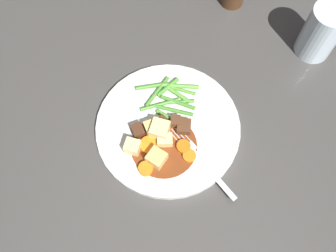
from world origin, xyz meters
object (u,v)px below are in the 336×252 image
(carrot_slice_1, at_px, (146,169))
(potato_chunk_3, at_px, (160,130))
(water_glass, at_px, (322,32))
(meat_chunk_1, at_px, (138,131))
(potato_chunk_0, at_px, (167,141))
(potato_chunk_1, at_px, (153,128))
(carrot_slice_2, at_px, (189,156))
(carrot_slice_3, at_px, (149,145))
(potato_chunk_2, at_px, (133,147))
(potato_chunk_4, at_px, (157,158))
(carrot_slice_0, at_px, (183,147))
(fork, at_px, (201,160))
(meat_chunk_3, at_px, (176,122))
(meat_chunk_0, at_px, (184,126))
(meat_chunk_2, at_px, (162,121))
(dinner_plate, at_px, (168,128))

(carrot_slice_1, relative_size, potato_chunk_3, 0.79)
(water_glass, bearing_deg, potato_chunk_3, -48.00)
(potato_chunk_3, bearing_deg, meat_chunk_1, -82.03)
(potato_chunk_0, bearing_deg, potato_chunk_1, -123.08)
(carrot_slice_2, xyz_separation_m, potato_chunk_3, (-0.04, -0.06, 0.01))
(carrot_slice_3, height_order, potato_chunk_2, potato_chunk_2)
(potato_chunk_1, relative_size, potato_chunk_4, 0.97)
(carrot_slice_0, relative_size, water_glass, 0.22)
(potato_chunk_4, xyz_separation_m, fork, (-0.01, 0.08, -0.01))
(meat_chunk_1, distance_m, meat_chunk_3, 0.07)
(carrot_slice_2, xyz_separation_m, carrot_slice_3, (-0.01, -0.08, 0.00))
(meat_chunk_0, relative_size, fork, 0.20)
(meat_chunk_2, bearing_deg, carrot_slice_2, 45.92)
(carrot_slice_2, relative_size, potato_chunk_4, 0.80)
(potato_chunk_1, bearing_deg, potato_chunk_0, 56.92)
(meat_chunk_0, bearing_deg, potato_chunk_3, -65.74)
(carrot_slice_0, bearing_deg, potato_chunk_0, -98.94)
(carrot_slice_2, bearing_deg, potato_chunk_2, -88.07)
(dinner_plate, distance_m, fork, 0.09)
(carrot_slice_3, relative_size, water_glass, 0.30)
(dinner_plate, xyz_separation_m, potato_chunk_0, (0.03, 0.00, 0.02))
(carrot_slice_2, xyz_separation_m, potato_chunk_4, (0.02, -0.06, 0.01))
(dinner_plate, bearing_deg, meat_chunk_1, -66.12)
(water_glass, bearing_deg, potato_chunk_0, -44.50)
(carrot_slice_1, relative_size, potato_chunk_4, 0.86)
(potato_chunk_3, bearing_deg, carrot_slice_3, -26.40)
(carrot_slice_1, xyz_separation_m, potato_chunk_1, (-0.08, -0.00, 0.01))
(carrot_slice_2, bearing_deg, potato_chunk_0, -114.76)
(meat_chunk_3, bearing_deg, meat_chunk_1, -65.02)
(potato_chunk_2, bearing_deg, carrot_slice_0, 101.81)
(dinner_plate, height_order, carrot_slice_0, carrot_slice_0)
(carrot_slice_3, xyz_separation_m, potato_chunk_0, (-0.01, 0.03, 0.00))
(carrot_slice_2, height_order, water_glass, water_glass)
(carrot_slice_3, height_order, potato_chunk_3, potato_chunk_3)
(meat_chunk_1, bearing_deg, potato_chunk_1, 110.58)
(carrot_slice_1, relative_size, meat_chunk_3, 1.30)
(potato_chunk_2, bearing_deg, carrot_slice_2, 91.93)
(potato_chunk_4, distance_m, meat_chunk_2, 0.08)
(meat_chunk_0, bearing_deg, dinner_plate, -87.14)
(carrot_slice_1, bearing_deg, potato_chunk_4, 141.88)
(carrot_slice_0, height_order, carrot_slice_2, carrot_slice_0)
(dinner_plate, height_order, fork, fork)
(meat_chunk_0, relative_size, meat_chunk_1, 1.15)
(potato_chunk_2, bearing_deg, potato_chunk_0, 111.73)
(carrot_slice_3, relative_size, meat_chunk_1, 1.42)
(carrot_slice_1, distance_m, potato_chunk_4, 0.03)
(meat_chunk_2, bearing_deg, potato_chunk_3, -2.51)
(dinner_plate, height_order, potato_chunk_0, potato_chunk_0)
(meat_chunk_1, bearing_deg, carrot_slice_0, 80.37)
(carrot_slice_0, xyz_separation_m, potato_chunk_2, (0.02, -0.09, 0.01))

